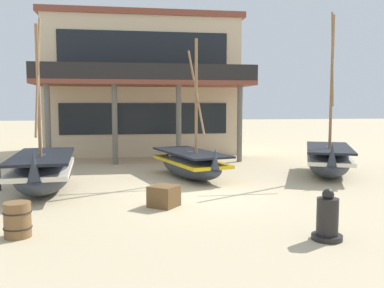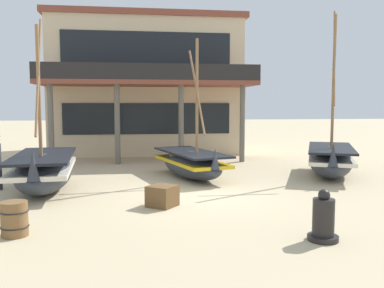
% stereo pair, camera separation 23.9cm
% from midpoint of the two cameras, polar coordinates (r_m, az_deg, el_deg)
% --- Properties ---
extents(ground_plane, '(120.00, 120.00, 0.00)m').
position_cam_midpoint_polar(ground_plane, '(12.13, 0.16, -7.04)').
color(ground_plane, '#CCB78E').
extents(fishing_boat_near_left, '(2.48, 4.18, 4.84)m').
position_cam_midpoint_polar(fishing_boat_near_left, '(14.83, -0.68, -2.62)').
color(fishing_boat_near_left, '#2D333D').
rests_on(fishing_boat_near_left, ground).
extents(fishing_boat_centre_large, '(2.03, 4.47, 5.20)m').
position_cam_midpoint_polar(fishing_boat_centre_large, '(13.39, -20.23, -3.48)').
color(fishing_boat_centre_large, '#2D333D').
rests_on(fishing_boat_centre_large, ground).
extents(fishing_boat_far_right, '(3.12, 4.49, 6.03)m').
position_cam_midpoint_polar(fishing_boat_far_right, '(16.13, 17.82, -1.99)').
color(fishing_boat_far_right, '#2D333D').
rests_on(fishing_boat_far_right, ground).
extents(capstan_winch, '(0.59, 0.59, 1.01)m').
position_cam_midpoint_polar(capstan_winch, '(8.54, 17.32, -9.84)').
color(capstan_winch, black).
rests_on(capstan_winch, ground).
extents(wooden_barrel, '(0.56, 0.56, 0.70)m').
position_cam_midpoint_polar(wooden_barrel, '(9.07, -23.54, -9.52)').
color(wooden_barrel, brown).
rests_on(wooden_barrel, ground).
extents(cargo_crate, '(0.91, 0.91, 0.54)m').
position_cam_midpoint_polar(cargo_crate, '(10.80, -4.51, -7.14)').
color(cargo_crate, brown).
rests_on(cargo_crate, ground).
extents(harbor_building_main, '(10.25, 8.21, 7.29)m').
position_cam_midpoint_polar(harbor_building_main, '(23.43, -7.09, 7.91)').
color(harbor_building_main, beige).
rests_on(harbor_building_main, ground).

